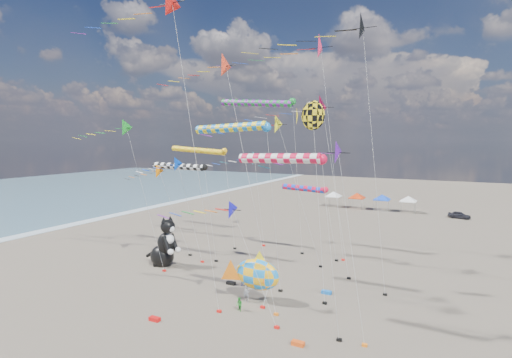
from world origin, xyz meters
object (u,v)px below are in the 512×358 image
object	(u,v)px
cat_inflatable	(164,241)
parked_car	(459,215)
fish_inflatable	(257,274)
person_adult	(247,294)
child_green	(239,305)
child_blue	(242,280)

from	to	relation	value
cat_inflatable	parked_car	xyz separation A→B (m)	(29.75, 45.94, -2.27)
fish_inflatable	person_adult	size ratio (longest dim) A/B	3.73
cat_inflatable	child_green	world-z (taller)	cat_inflatable
person_adult	child_green	xyz separation A→B (m)	(0.37, -1.98, -0.17)
child_blue	fish_inflatable	bearing A→B (deg)	-92.48
person_adult	child_blue	world-z (taller)	person_adult
person_adult	parked_car	xyz separation A→B (m)	(16.59, 50.62, -0.11)
fish_inflatable	child_blue	distance (m)	4.70
cat_inflatable	child_blue	size ratio (longest dim) A/B	5.57
child_green	child_blue	size ratio (longest dim) A/B	1.13
person_adult	child_blue	xyz separation A→B (m)	(-2.34, 3.34, -0.23)
fish_inflatable	child_green	bearing A→B (deg)	-99.73
fish_inflatable	parked_car	world-z (taller)	fish_inflatable
person_adult	child_green	size ratio (longest dim) A/B	1.28
child_blue	cat_inflatable	bearing A→B (deg)	123.26
cat_inflatable	child_blue	distance (m)	11.16
cat_inflatable	child_green	bearing A→B (deg)	-17.24
cat_inflatable	person_adult	distance (m)	14.13
cat_inflatable	person_adult	bearing A→B (deg)	-10.64
person_adult	child_blue	distance (m)	4.09
cat_inflatable	child_blue	bearing A→B (deg)	1.90
person_adult	parked_car	bearing A→B (deg)	68.45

